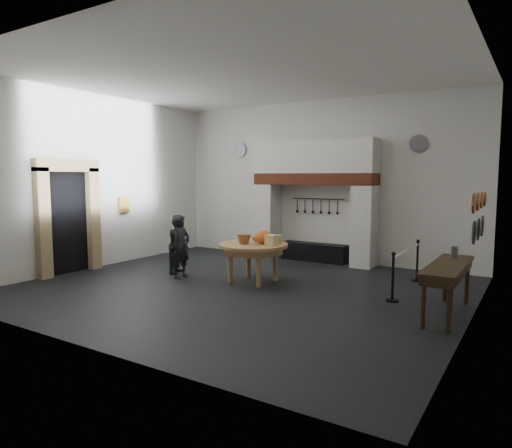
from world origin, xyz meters
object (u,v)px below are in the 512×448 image
Objects in this scene: barrier_post_near at (393,278)px; barrier_post_far at (417,262)px; visitor_far at (180,244)px; side_table at (448,266)px; iron_range at (314,252)px; visitor_near at (181,247)px; work_table at (253,245)px.

barrier_post_far is at bearing 90.00° from barrier_post_near.
side_table is at bearing -111.41° from visitor_far.
visitor_far is at bearing -177.55° from barrier_post_near.
iron_range is 3.23m from barrier_post_far.
iron_range is 3.92m from visitor_far.
visitor_near is 4.84m from barrier_post_near.
visitor_near is at bearing -177.94° from side_table.
work_table is at bearing -178.93° from barrier_post_near.
side_table is (6.23, -0.19, 0.14)m from visitor_far.
barrier_post_near and barrier_post_far have the same top height.
visitor_far is 5.20m from barrier_post_near.
iron_range is 2.11× the size of barrier_post_far.
visitor_far is at bearing 46.06° from visitor_near.
barrier_post_far is (5.19, 2.22, -0.28)m from visitor_far.
work_table is 2.07m from visitor_far.
visitor_near reaches higher than iron_range.
side_table reaches higher than iron_range.
visitor_far reaches higher than barrier_post_near.
barrier_post_near reaches higher than iron_range.
side_table is 2.44× the size of barrier_post_far.
barrier_post_far is (-1.04, 2.41, -0.42)m from side_table.
work_table is at bearing -91.39° from iron_range.
work_table is (-0.07, -3.09, 0.59)m from iron_range.
work_table reaches higher than iron_range.
visitor_near is 0.67× the size of side_table.
visitor_near reaches higher than work_table.
work_table is at bearing -146.69° from barrier_post_far.
visitor_far is 1.61× the size of barrier_post_near.
visitor_far is 0.66× the size of side_table.
barrier_post_far is (0.00, 2.00, 0.00)m from barrier_post_near.
barrier_post_near is at bearing -90.00° from barrier_post_far.
work_table is 0.71× the size of side_table.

